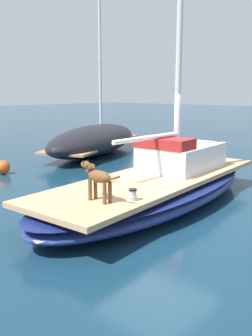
% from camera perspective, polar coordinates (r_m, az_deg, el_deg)
% --- Properties ---
extents(ground_plane, '(120.00, 120.00, 0.00)m').
position_cam_1_polar(ground_plane, '(8.60, 4.51, -5.60)').
color(ground_plane, '#143347').
extents(sailboat_main, '(3.06, 7.41, 0.66)m').
position_cam_1_polar(sailboat_main, '(8.51, 4.55, -3.45)').
color(sailboat_main, navy).
rests_on(sailboat_main, ground).
extents(mast_main, '(0.14, 2.27, 8.25)m').
position_cam_1_polar(mast_main, '(9.07, 7.86, 23.33)').
color(mast_main, silver).
rests_on(mast_main, sailboat_main).
extents(cabin_house, '(1.57, 2.32, 0.84)m').
position_cam_1_polar(cabin_house, '(9.30, 8.38, 1.99)').
color(cabin_house, silver).
rests_on(cabin_house, sailboat_main).
extents(dog_brown, '(0.94, 0.22, 0.70)m').
position_cam_1_polar(dog_brown, '(6.47, -4.37, -1.48)').
color(dog_brown, brown).
rests_on(dog_brown, sailboat_main).
extents(deck_winch, '(0.16, 0.16, 0.21)m').
position_cam_1_polar(deck_winch, '(6.56, 1.05, -4.17)').
color(deck_winch, '#B7B7BC').
rests_on(deck_winch, sailboat_main).
extents(coiled_rope, '(0.32, 0.32, 0.04)m').
position_cam_1_polar(coiled_rope, '(7.98, -2.74, -1.87)').
color(coiled_rope, beige).
rests_on(coiled_rope, sailboat_main).
extents(moored_boat_port_side, '(4.93, 7.32, 6.46)m').
position_cam_1_polar(moored_boat_port_side, '(15.47, -4.87, 4.43)').
color(moored_boat_port_side, black).
rests_on(moored_boat_port_side, ground).
extents(mooring_buoy, '(0.44, 0.44, 0.44)m').
position_cam_1_polar(mooring_buoy, '(12.26, -18.46, 0.11)').
color(mooring_buoy, '#E55119').
rests_on(mooring_buoy, ground).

